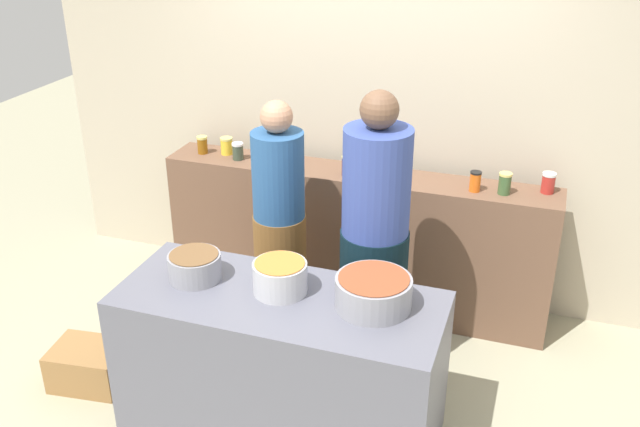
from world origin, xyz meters
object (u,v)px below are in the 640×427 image
(preserve_jar_7, at_px, (548,183))
(cooking_pot_center, at_px, (280,277))
(preserve_jar_4, at_px, (390,172))
(cook_with_tongs, at_px, (280,237))
(preserve_jar_2, at_px, (238,151))
(preserve_jar_5, at_px, (475,181))
(preserve_jar_3, at_px, (347,166))
(cooking_pot_left, at_px, (195,266))
(cook_in_cap, at_px, (374,259))
(bread_crate, at_px, (89,365))
(cooking_pot_right, at_px, (373,292))
(preserve_jar_6, at_px, (505,183))
(preserve_jar_1, at_px, (227,146))
(preserve_jar_0, at_px, (202,145))

(preserve_jar_7, relative_size, cooking_pot_center, 0.47)
(preserve_jar_4, distance_m, cook_with_tongs, 0.84)
(preserve_jar_2, bearing_deg, preserve_jar_4, -0.65)
(preserve_jar_7, bearing_deg, preserve_jar_5, -164.21)
(preserve_jar_3, height_order, preserve_jar_7, preserve_jar_3)
(cooking_pot_left, distance_m, cook_with_tongs, 0.85)
(cook_in_cap, distance_m, bread_crate, 1.86)
(preserve_jar_3, bearing_deg, cooking_pot_center, -88.51)
(cooking_pot_right, bearing_deg, preserve_jar_6, 68.92)
(preserve_jar_3, distance_m, preserve_jar_4, 0.29)
(preserve_jar_6, bearing_deg, cook_in_cap, -130.96)
(preserve_jar_3, height_order, cooking_pot_left, preserve_jar_3)
(preserve_jar_3, distance_m, preserve_jar_6, 1.02)
(preserve_jar_6, height_order, bread_crate, preserve_jar_6)
(preserve_jar_1, bearing_deg, preserve_jar_4, -3.92)
(preserve_jar_2, height_order, cooking_pot_right, preserve_jar_2)
(cooking_pot_center, bearing_deg, preserve_jar_5, 57.98)
(preserve_jar_7, bearing_deg, cook_with_tongs, -158.09)
(preserve_jar_7, distance_m, cooking_pot_right, 1.59)
(preserve_jar_1, distance_m, preserve_jar_2, 0.14)
(preserve_jar_3, bearing_deg, cooking_pot_right, -67.42)
(preserve_jar_1, height_order, preserve_jar_6, preserve_jar_6)
(cooking_pot_left, bearing_deg, preserve_jar_5, 45.59)
(cooking_pot_right, bearing_deg, preserve_jar_1, 136.74)
(preserve_jar_6, bearing_deg, preserve_jar_4, -179.46)
(preserve_jar_5, bearing_deg, preserve_jar_2, 179.28)
(cooking_pot_right, bearing_deg, preserve_jar_5, 76.03)
(preserve_jar_2, bearing_deg, cooking_pot_center, -57.39)
(preserve_jar_7, bearing_deg, preserve_jar_0, -178.24)
(preserve_jar_2, distance_m, preserve_jar_4, 1.10)
(cook_in_cap, bearing_deg, preserve_jar_1, 148.22)
(preserve_jar_6, distance_m, cooking_pot_center, 1.64)
(cooking_pot_right, bearing_deg, cook_with_tongs, 136.62)
(cooking_pot_right, relative_size, cook_in_cap, 0.21)
(cooking_pot_left, relative_size, cooking_pot_right, 0.73)
(preserve_jar_1, distance_m, cooking_pot_left, 1.49)
(preserve_jar_2, height_order, cooking_pot_center, preserve_jar_2)
(preserve_jar_1, relative_size, cooking_pot_right, 0.32)
(preserve_jar_3, xyz_separation_m, cooking_pot_right, (0.52, -1.26, -0.13))
(preserve_jar_0, distance_m, cooking_pot_right, 2.10)
(preserve_jar_4, height_order, cook_with_tongs, cook_with_tongs)
(preserve_jar_3, xyz_separation_m, preserve_jar_7, (1.28, 0.14, -0.00))
(cooking_pot_center, bearing_deg, cooking_pot_right, 2.08)
(bread_crate, bearing_deg, preserve_jar_6, 31.43)
(preserve_jar_4, xyz_separation_m, bread_crate, (-1.51, -1.36, -0.94))
(preserve_jar_2, height_order, cook_in_cap, cook_in_cap)
(preserve_jar_5, distance_m, cooking_pot_center, 1.53)
(cooking_pot_left, relative_size, cook_with_tongs, 0.17)
(preserve_jar_6, xyz_separation_m, cook_with_tongs, (-1.31, -0.52, -0.34))
(preserve_jar_2, height_order, preserve_jar_6, preserve_jar_6)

